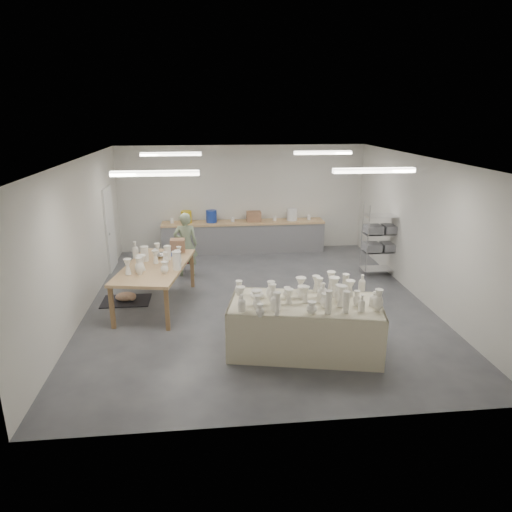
{
  "coord_description": "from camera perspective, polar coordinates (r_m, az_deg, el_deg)",
  "views": [
    {
      "loc": [
        -0.97,
        -8.94,
        3.87
      ],
      "look_at": [
        -0.03,
        -0.07,
        1.05
      ],
      "focal_mm": 32.0,
      "sensor_mm": 36.0,
      "label": 1
    }
  ],
  "objects": [
    {
      "name": "wire_shelf",
      "position": [
        11.53,
        15.4,
        2.07
      ],
      "size": [
        0.88,
        0.48,
        1.8
      ],
      "color": "silver",
      "rests_on": "ground"
    },
    {
      "name": "cat",
      "position": [
        10.14,
        -15.86,
        -4.89
      ],
      "size": [
        0.48,
        0.37,
        0.19
      ],
      "rotation": [
        0.0,
        0.0,
        -0.17
      ],
      "color": "white",
      "rests_on": "rug"
    },
    {
      "name": "potter",
      "position": [
        11.22,
        -8.78,
        1.43
      ],
      "size": [
        0.59,
        0.4,
        1.59
      ],
      "primitive_type": "imported",
      "rotation": [
        0.0,
        0.0,
        3.18
      ],
      "color": "#90A27E",
      "rests_on": "ground"
    },
    {
      "name": "rug",
      "position": [
        10.2,
        -15.92,
        -5.41
      ],
      "size": [
        1.0,
        0.7,
        0.02
      ],
      "primitive_type": "cube",
      "color": "black",
      "rests_on": "ground"
    },
    {
      "name": "red_stool",
      "position": [
        11.64,
        -8.6,
        -0.75
      ],
      "size": [
        0.33,
        0.33,
        0.29
      ],
      "rotation": [
        0.0,
        0.0,
        0.07
      ],
      "color": "#A41729",
      "rests_on": "ground"
    },
    {
      "name": "drying_table",
      "position": [
        7.75,
        6.15,
        -8.53
      ],
      "size": [
        2.68,
        1.68,
        1.26
      ],
      "rotation": [
        0.0,
        0.0,
        -0.21
      ],
      "color": "olive",
      "rests_on": "ground"
    },
    {
      "name": "room",
      "position": [
        9.24,
        -0.56,
        6.23
      ],
      "size": [
        8.0,
        8.02,
        3.0
      ],
      "color": "#424449",
      "rests_on": "ground"
    },
    {
      "name": "back_counter",
      "position": [
        13.1,
        -1.62,
        2.57
      ],
      "size": [
        4.6,
        0.6,
        1.24
      ],
      "color": "tan",
      "rests_on": "ground"
    },
    {
      "name": "work_table",
      "position": [
        9.59,
        -12.22,
        -0.9
      ],
      "size": [
        1.58,
        2.53,
        1.25
      ],
      "rotation": [
        0.0,
        0.0,
        -0.18
      ],
      "color": "tan",
      "rests_on": "ground"
    }
  ]
}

